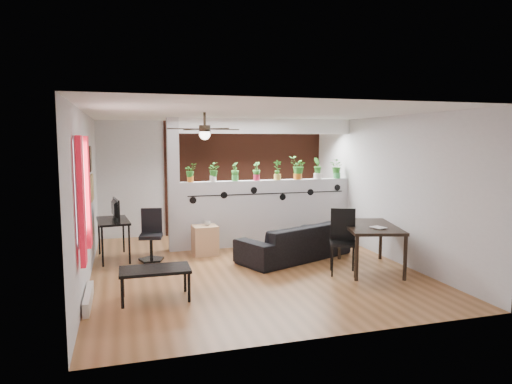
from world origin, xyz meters
name	(u,v)px	position (x,y,z in m)	size (l,w,h in m)	color
room_shell	(249,192)	(0.00, 0.00, 1.30)	(6.30, 7.10, 2.90)	brown
partition_wall	(267,212)	(0.80, 1.50, 0.68)	(3.60, 0.18, 1.35)	#BCBCC1
ceiling_header	(267,126)	(0.80, 1.50, 2.45)	(3.60, 0.18, 0.30)	white
pier_column	(174,185)	(-1.11, 1.50, 1.30)	(0.22, 0.20, 2.60)	#BCBCC1
brick_panel	(248,177)	(0.80, 2.97, 1.30)	(3.90, 0.05, 2.60)	#AB4C31
vine_decal	(268,194)	(0.80, 1.40, 1.08)	(3.31, 0.01, 0.30)	black
window_assembly	(82,192)	(-2.56, -1.20, 1.51)	(0.09, 1.30, 1.55)	white
baseboard_heater	(88,298)	(-2.54, -1.20, 0.09)	(0.08, 1.00, 0.18)	silver
corkboard	(92,188)	(-2.58, 0.95, 1.35)	(0.03, 0.60, 0.45)	#9C804B
framed_art	(90,159)	(-2.58, 0.90, 1.85)	(0.03, 0.34, 0.44)	#8C7259
ceiling_fan	(205,131)	(-0.80, -0.30, 2.31)	(1.19, 1.19, 0.43)	black
potted_plant_0	(190,172)	(-0.78, 1.50, 1.55)	(0.22, 0.20, 0.37)	#CD6A18
potted_plant_1	(213,171)	(-0.33, 1.50, 1.55)	(0.21, 0.23, 0.38)	white
potted_plant_2	(235,171)	(0.12, 1.50, 1.55)	(0.17, 0.20, 0.38)	green
potted_plant_3	(257,171)	(0.57, 1.50, 1.55)	(0.22, 0.24, 0.38)	#B31C3B
potted_plant_4	(277,169)	(1.03, 1.50, 1.57)	(0.27, 0.25, 0.42)	gold
potted_plant_5	(298,167)	(1.48, 1.50, 1.60)	(0.29, 0.25, 0.48)	#C66617
potted_plant_6	(318,168)	(1.93, 1.50, 1.59)	(0.26, 0.29, 0.46)	white
potted_plant_7	(337,168)	(2.38, 1.50, 1.57)	(0.22, 0.25, 0.42)	green
sofa	(294,242)	(0.95, 0.29, 0.31)	(2.09, 0.82, 0.61)	black
cube_shelf	(205,240)	(-0.59, 1.02, 0.28)	(0.46, 0.41, 0.56)	tan
cup	(207,223)	(-0.54, 1.02, 0.60)	(0.12, 0.12, 0.09)	gray
computer_desk	(113,224)	(-2.25, 1.16, 0.66)	(0.63, 1.06, 0.73)	black
monitor	(113,213)	(-2.25, 1.31, 0.83)	(0.06, 0.35, 0.20)	black
office_chair	(151,239)	(-1.59, 0.84, 0.41)	(0.48, 0.48, 0.92)	black
dining_table	(370,230)	(1.91, -0.73, 0.67)	(1.16, 1.54, 0.75)	black
book	(374,228)	(1.81, -1.03, 0.76)	(0.17, 0.23, 0.02)	gray
folding_chair	(343,235)	(1.38, -0.78, 0.62)	(0.56, 0.56, 1.05)	black
coffee_table	(155,272)	(-1.67, -1.24, 0.39)	(0.95, 0.53, 0.44)	black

